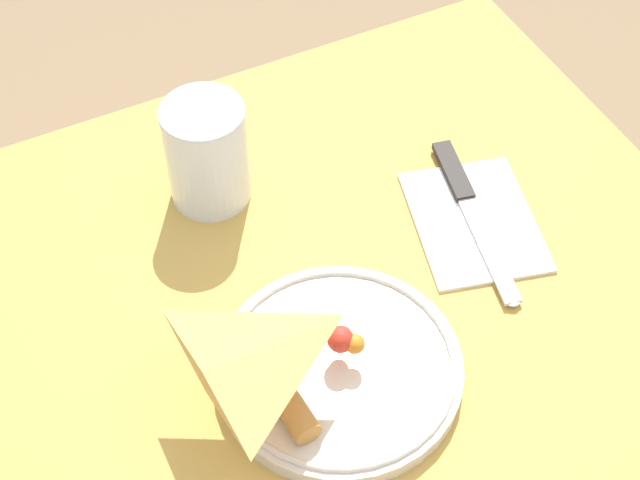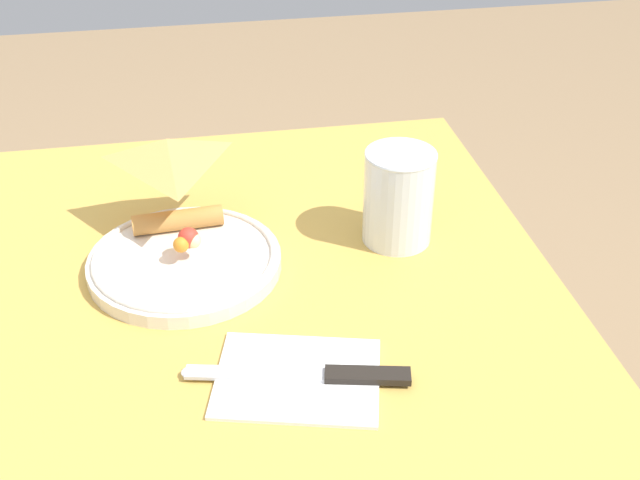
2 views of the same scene
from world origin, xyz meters
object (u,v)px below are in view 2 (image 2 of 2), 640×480
(butter_knife, at_px, (310,374))
(dining_table, at_px, (137,375))
(milk_glass, at_px, (398,201))
(napkin_folded, at_px, (298,378))
(plate_pizza, at_px, (184,257))

(butter_knife, bearing_deg, dining_table, -30.74)
(dining_table, xyz_separation_m, butter_knife, (-0.18, 0.16, 0.12))
(milk_glass, relative_size, butter_knife, 0.53)
(butter_knife, bearing_deg, napkin_folded, 0.00)
(plate_pizza, height_order, napkin_folded, plate_pizza)
(plate_pizza, distance_m, butter_knife, 0.23)
(dining_table, distance_m, plate_pizza, 0.15)
(dining_table, bearing_deg, milk_glass, -169.85)
(milk_glass, bearing_deg, plate_pizza, 3.83)
(napkin_folded, bearing_deg, dining_table, -44.39)
(dining_table, height_order, butter_knife, butter_knife)
(plate_pizza, bearing_deg, butter_knife, 117.94)
(milk_glass, distance_m, napkin_folded, 0.27)
(plate_pizza, bearing_deg, dining_table, 30.56)
(dining_table, distance_m, napkin_folded, 0.26)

